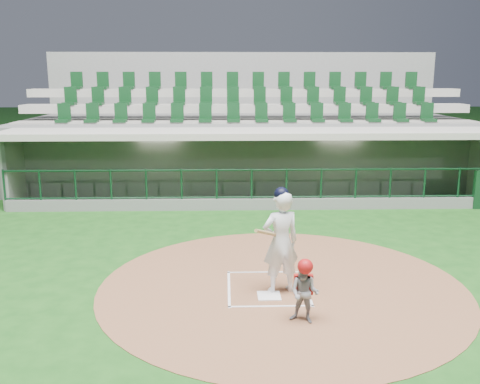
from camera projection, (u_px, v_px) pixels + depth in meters
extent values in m
plane|color=#164914|center=(266.00, 283.00, 10.72)|extent=(120.00, 120.00, 0.00)
cylinder|color=brown|center=(282.00, 286.00, 10.53)|extent=(7.20, 7.20, 0.01)
cube|color=white|center=(269.00, 296.00, 10.03)|extent=(0.43, 0.43, 0.02)
cube|color=white|center=(229.00, 288.00, 10.40)|extent=(0.05, 1.80, 0.01)
cube|color=silver|center=(306.00, 287.00, 10.44)|extent=(0.05, 1.80, 0.01)
cube|color=silver|center=(264.00, 272.00, 11.25)|extent=(1.55, 0.05, 0.01)
cube|color=white|center=(271.00, 306.00, 9.59)|extent=(1.55, 0.05, 0.01)
cube|color=slate|center=(249.00, 214.00, 18.16)|extent=(15.00, 3.00, 0.10)
cube|color=slate|center=(247.00, 166.00, 19.42)|extent=(15.00, 0.20, 2.70)
cube|color=beige|center=(247.00, 159.00, 19.25)|extent=(13.50, 0.04, 0.90)
cube|color=slate|center=(23.00, 175.00, 17.65)|extent=(0.20, 3.00, 2.70)
cube|color=gray|center=(470.00, 172.00, 18.07)|extent=(0.20, 3.00, 2.70)
cube|color=#ADA99C|center=(250.00, 131.00, 17.30)|extent=(15.40, 3.50, 0.20)
cube|color=slate|center=(252.00, 205.00, 16.50)|extent=(15.00, 0.15, 0.40)
cube|color=black|center=(252.00, 154.00, 16.16)|extent=(15.00, 0.01, 0.95)
cube|color=olive|center=(248.00, 199.00, 19.13)|extent=(12.75, 0.40, 0.45)
cube|color=white|center=(158.00, 134.00, 17.49)|extent=(1.30, 0.35, 0.04)
cube|color=white|center=(340.00, 134.00, 17.66)|extent=(1.30, 0.35, 0.04)
imported|color=#A51113|center=(113.00, 183.00, 18.59)|extent=(1.30, 0.98, 1.79)
imported|color=#B41613|center=(212.00, 183.00, 18.87)|extent=(1.08, 0.70, 1.70)
imported|color=#AE1218|center=(283.00, 185.00, 18.62)|extent=(0.81, 0.53, 1.64)
imported|color=maroon|center=(392.00, 183.00, 19.08)|extent=(1.58, 1.05, 1.63)
cube|color=slate|center=(246.00, 151.00, 20.97)|extent=(17.00, 6.50, 2.50)
cube|color=gray|center=(247.00, 125.00, 19.26)|extent=(16.60, 0.95, 0.30)
cube|color=#A19C91|center=(246.00, 108.00, 20.07)|extent=(16.60, 0.95, 0.30)
cube|color=#9E998E|center=(245.00, 93.00, 20.88)|extent=(16.60, 0.95, 0.30)
cube|color=slate|center=(243.00, 110.00, 23.94)|extent=(17.00, 0.25, 5.05)
imported|color=white|center=(281.00, 242.00, 10.07)|extent=(0.82, 0.65, 1.97)
sphere|color=black|center=(281.00, 194.00, 9.87)|extent=(0.28, 0.28, 0.28)
cylinder|color=#A8824D|center=(269.00, 233.00, 9.76)|extent=(0.58, 0.79, 0.39)
imported|color=gray|center=(304.00, 293.00, 8.89)|extent=(0.62, 0.56, 1.03)
sphere|color=#B01215|center=(305.00, 267.00, 8.79)|extent=(0.26, 0.26, 0.26)
cube|color=#A31611|center=(303.00, 284.00, 9.02)|extent=(0.32, 0.10, 0.35)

